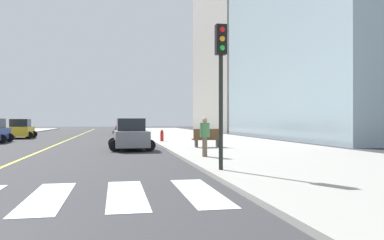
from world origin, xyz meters
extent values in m
cube|color=#9E9B93|center=(12.20, 20.00, 0.07)|extent=(10.00, 120.00, 0.15)
cube|color=silver|center=(2.70, 4.00, 0.01)|extent=(0.90, 4.00, 0.01)
cube|color=silver|center=(4.50, 4.00, 0.01)|extent=(0.90, 4.00, 0.01)
cube|color=silver|center=(6.30, 4.00, 0.01)|extent=(0.90, 4.00, 0.01)
cube|color=yellow|center=(0.00, 40.00, 0.01)|extent=(0.16, 80.00, 0.01)
cube|color=#9E9B93|center=(28.14, 58.04, 15.14)|extent=(18.00, 24.00, 30.29)
cylinder|color=black|center=(-4.46, 29.74, 0.35)|extent=(0.71, 0.25, 0.70)
cylinder|color=black|center=(-4.35, 27.07, 0.35)|extent=(0.71, 0.25, 0.70)
cube|color=black|center=(5.27, 52.52, 0.62)|extent=(1.85, 3.86, 0.82)
cube|color=#1E2328|center=(5.28, 52.74, 1.36)|extent=(1.51, 1.95, 0.69)
cylinder|color=black|center=(4.35, 51.37, 0.31)|extent=(0.62, 0.22, 0.62)
cylinder|color=black|center=(6.11, 51.31, 0.31)|extent=(0.62, 0.22, 0.62)
cylinder|color=black|center=(4.43, 53.72, 0.31)|extent=(0.62, 0.22, 0.62)
cylinder|color=black|center=(6.19, 53.66, 0.31)|extent=(0.62, 0.22, 0.62)
cube|color=slate|center=(5.16, 18.54, 0.70)|extent=(2.06, 4.31, 0.91)
cube|color=#1E2328|center=(5.15, 18.80, 1.52)|extent=(1.69, 2.18, 0.77)
cylinder|color=black|center=(4.22, 17.19, 0.34)|extent=(0.70, 0.24, 0.69)
cylinder|color=black|center=(6.18, 17.26, 0.34)|extent=(0.70, 0.24, 0.69)
cylinder|color=black|center=(4.14, 19.83, 0.34)|extent=(0.70, 0.24, 0.69)
cylinder|color=black|center=(6.10, 19.89, 0.34)|extent=(0.70, 0.24, 0.69)
cube|color=gold|center=(-4.98, 36.12, 0.70)|extent=(2.09, 4.36, 0.92)
cube|color=#1E2328|center=(-4.97, 35.87, 1.53)|extent=(1.71, 2.20, 0.78)
cylinder|color=black|center=(-4.04, 37.49, 0.35)|extent=(0.70, 0.25, 0.70)
cylinder|color=black|center=(-6.02, 37.42, 0.35)|extent=(0.70, 0.25, 0.70)
cylinder|color=black|center=(-3.94, 34.83, 0.35)|extent=(0.70, 0.25, 0.70)
cylinder|color=black|center=(-5.92, 34.76, 0.35)|extent=(0.70, 0.25, 0.70)
cube|color=#B7B7BC|center=(5.36, 57.81, 0.62)|extent=(1.76, 3.78, 0.80)
cube|color=#1E2328|center=(5.36, 58.03, 1.34)|extent=(1.46, 1.90, 0.68)
cylinder|color=black|center=(4.47, 56.66, 0.30)|extent=(0.61, 0.21, 0.61)
cylinder|color=black|center=(6.21, 56.63, 0.30)|extent=(0.61, 0.21, 0.61)
cylinder|color=black|center=(4.51, 58.99, 0.30)|extent=(0.61, 0.21, 0.61)
cylinder|color=black|center=(6.24, 58.96, 0.30)|extent=(0.61, 0.21, 0.61)
cube|color=red|center=(5.25, 44.19, 0.68)|extent=(1.99, 4.22, 0.90)
cube|color=#1E2328|center=(5.25, 44.44, 1.49)|extent=(1.64, 2.13, 0.76)
cylinder|color=black|center=(4.25, 42.91, 0.34)|extent=(0.68, 0.23, 0.68)
cylinder|color=black|center=(6.18, 42.87, 0.34)|extent=(0.68, 0.23, 0.68)
cylinder|color=black|center=(4.31, 45.51, 0.34)|extent=(0.68, 0.23, 0.68)
cylinder|color=black|center=(6.24, 45.46, 0.34)|extent=(0.68, 0.23, 0.68)
cylinder|color=black|center=(7.69, 7.06, 2.06)|extent=(0.14, 0.14, 3.82)
cube|color=black|center=(7.69, 7.06, 4.47)|extent=(0.36, 0.28, 1.00)
sphere|color=red|center=(7.69, 6.89, 4.77)|extent=(0.18, 0.18, 0.18)
sphere|color=orange|center=(7.69, 6.89, 4.47)|extent=(0.18, 0.18, 0.18)
sphere|color=green|center=(7.69, 6.89, 4.17)|extent=(0.18, 0.18, 0.18)
cube|color=brown|center=(9.75, 17.90, 0.63)|extent=(1.82, 0.62, 0.08)
cube|color=brown|center=(9.76, 17.66, 0.97)|extent=(1.80, 0.12, 0.60)
cube|color=#2D2D33|center=(9.07, 17.88, 0.37)|extent=(0.12, 0.48, 0.44)
cube|color=#2D2D33|center=(10.42, 17.92, 0.37)|extent=(0.12, 0.48, 0.44)
cylinder|color=brown|center=(8.25, 11.90, 0.59)|extent=(0.20, 0.20, 0.88)
cylinder|color=brown|center=(8.19, 11.73, 0.59)|extent=(0.20, 0.20, 0.88)
cylinder|color=#47844C|center=(8.22, 11.82, 1.36)|extent=(0.44, 0.44, 0.66)
sphere|color=tan|center=(8.22, 11.82, 1.80)|extent=(0.24, 0.24, 0.24)
cylinder|color=red|center=(7.84, 25.29, 0.50)|extent=(0.26, 0.26, 0.70)
sphere|color=red|center=(7.84, 25.29, 0.93)|extent=(0.22, 0.22, 0.22)
camera|label=1|loc=(4.24, -5.61, 1.79)|focal=36.94mm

